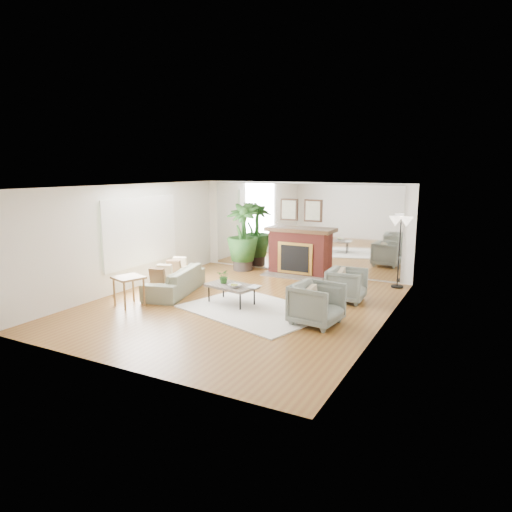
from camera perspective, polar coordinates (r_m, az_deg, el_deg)
The scene contains 18 objects.
ground at distance 9.75m, azimuth -2.23°, elevation -6.17°, with size 7.00×7.00×0.00m, color brown.
wall_left at distance 11.24m, azimuth -15.63°, elevation 2.25°, with size 0.02×7.00×2.50m, color silver.
wall_right at distance 8.40m, azimuth 15.69°, elevation -0.56°, with size 0.02×7.00×2.50m, color silver.
wall_back at distance 12.57m, azimuth 5.69°, elevation 3.48°, with size 6.00×0.02×2.50m, color silver.
mirror_panel at distance 12.55m, azimuth 5.66°, elevation 3.47°, with size 5.40×0.04×2.40m, color silver.
window_panel at distance 11.49m, azimuth -14.18°, elevation 3.01°, with size 0.04×2.40×1.50m, color #B2E09E.
fireplace at distance 12.45m, azimuth 5.24°, elevation 0.66°, with size 1.85×0.83×2.05m.
area_rug at distance 9.38m, azimuth -0.31°, elevation -6.76°, with size 2.75×1.96×0.03m, color white.
coffee_table at distance 9.70m, azimuth -3.11°, elevation -3.83°, with size 1.18×0.84×0.43m.
sofa at distance 10.78m, azimuth -10.12°, elevation -3.05°, with size 2.00×0.78×0.59m, color gray.
armchair_back at distance 10.14m, azimuth 11.27°, elevation -3.57°, with size 0.77×0.80×0.72m, color slate.
armchair_front at distance 8.55m, azimuth 7.60°, elevation -5.97°, with size 0.84×0.86×0.78m, color slate.
side_table at distance 9.94m, azimuth -15.64°, elevation -3.07°, with size 0.70×0.70×0.63m.
potted_ficus at distance 12.89m, azimuth -1.67°, elevation 2.69°, with size 1.02×1.02×1.91m.
floor_lamp at distance 11.42m, azimuth 17.63°, elevation 3.45°, with size 0.56×0.31×1.73m.
tabletop_plant at distance 9.81m, azimuth -4.01°, elevation -2.52°, with size 0.28×0.24×0.31m, color #345F23.
fruit_bowl at distance 9.49m, azimuth -2.71°, elevation -3.73°, with size 0.26×0.26×0.07m, color olive.
book at distance 9.53m, azimuth -0.77°, elevation -3.79°, with size 0.21×0.29×0.02m, color olive.
Camera 1 is at (4.66, -8.07, 2.86)m, focal length 32.00 mm.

